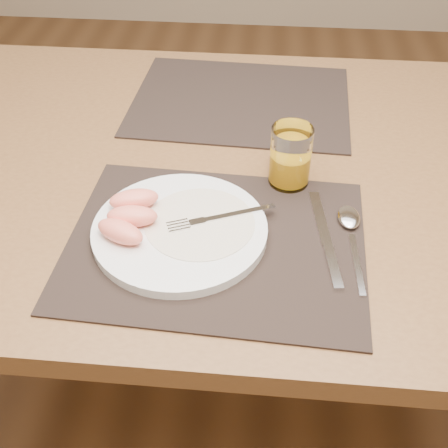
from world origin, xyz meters
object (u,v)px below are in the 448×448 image
table (238,197)px  fork (212,219)px  spoon (350,224)px  placemat_far (241,101)px  plate (180,230)px  knife (327,245)px  placemat_near (216,243)px  juice_glass (290,159)px

table → fork: size_ratio=8.35×
fork → spoon: size_ratio=0.87×
placemat_far → plate: (-0.06, -0.43, 0.01)m
knife → spoon: size_ratio=1.15×
table → placemat_near: placemat_near is taller
placemat_near → fork: (-0.01, 0.03, 0.02)m
plate → spoon: plate is taller
fork → plate: bearing=-158.4°
table → placemat_far: (-0.01, 0.22, 0.09)m
knife → plate: bearing=178.1°
fork → juice_glass: juice_glass is taller
fork → spoon: 0.22m
table → knife: 0.28m
table → juice_glass: juice_glass is taller
placemat_near → plate: (-0.06, 0.01, 0.01)m
table → placemat_near: 0.24m
fork → knife: size_ratio=0.76×
placemat_near → spoon: spoon is taller
placemat_far → fork: bearing=-92.3°
plate → spoon: bearing=9.0°
knife → juice_glass: (-0.06, 0.16, 0.04)m
placemat_far → placemat_near: bearing=-91.0°
table → plate: bearing=-110.0°
placemat_far → knife: size_ratio=2.04×
spoon → juice_glass: juice_glass is taller
placemat_far → fork: fork is taller
spoon → placemat_near: bearing=-165.2°
placemat_near → juice_glass: juice_glass is taller
placemat_near → placemat_far: bearing=89.0°
juice_glass → plate: bearing=-137.7°
knife → juice_glass: juice_glass is taller
placemat_near → knife: 0.17m
plate → knife: 0.23m
table → fork: fork is taller
placemat_far → fork: (-0.02, -0.41, 0.02)m
juice_glass → fork: bearing=-131.8°
table → juice_glass: 0.17m
table → spoon: bearing=-41.5°
placemat_near → fork: fork is taller
plate → knife: plate is taller
table → spoon: spoon is taller
placemat_near → spoon: 0.21m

